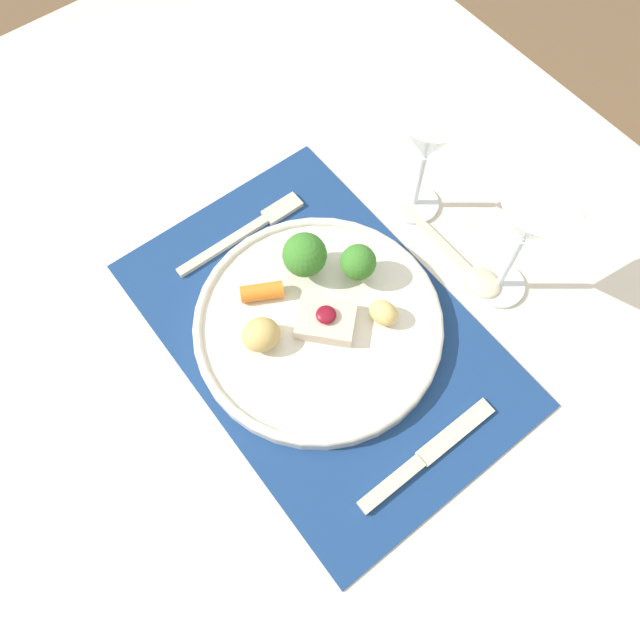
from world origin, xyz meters
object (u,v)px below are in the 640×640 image
at_px(fork, 249,229).
at_px(wine_glass_near, 530,226).
at_px(dinner_plate, 319,317).
at_px(spoon, 471,272).
at_px(knife, 418,462).
at_px(wine_glass_far, 428,141).

xyz_separation_m(fork, wine_glass_near, (0.26, 0.20, 0.13)).
distance_m(dinner_plate, wine_glass_near, 0.26).
relative_size(fork, wine_glass_near, 1.06).
bearing_deg(spoon, dinner_plate, -107.44).
distance_m(knife, wine_glass_near, 0.28).
height_order(knife, wine_glass_near, wine_glass_near).
bearing_deg(wine_glass_near, knife, -65.07).
xyz_separation_m(wine_glass_near, wine_glass_far, (-0.16, -0.00, -0.01)).
relative_size(spoon, wine_glass_near, 0.98).
bearing_deg(fork, wine_glass_near, 36.17).
relative_size(fork, wine_glass_far, 1.12).
height_order(knife, spoon, spoon).
xyz_separation_m(dinner_plate, spoon, (0.06, 0.19, -0.01)).
relative_size(knife, wine_glass_far, 1.12).
xyz_separation_m(fork, spoon, (0.22, 0.19, -0.00)).
bearing_deg(dinner_plate, knife, -5.11).
height_order(knife, wine_glass_far, wine_glass_far).
xyz_separation_m(dinner_plate, wine_glass_near, (0.10, 0.21, 0.11)).
distance_m(fork, spoon, 0.29).
distance_m(spoon, wine_glass_near, 0.13).
bearing_deg(fork, spoon, 37.88).
height_order(fork, spoon, spoon).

